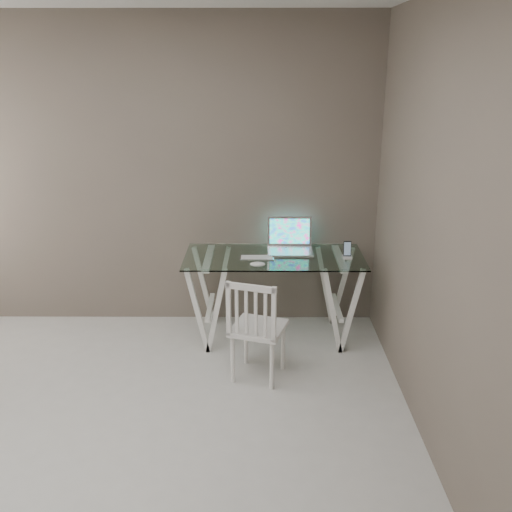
% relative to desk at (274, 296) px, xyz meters
% --- Properties ---
extents(room, '(4.50, 4.52, 2.71)m').
position_rel_desk_xyz_m(room, '(-1.14, -1.83, 1.33)').
color(room, beige).
rests_on(room, ground).
extents(desk, '(1.50, 0.70, 0.75)m').
position_rel_desk_xyz_m(desk, '(0.00, 0.00, 0.00)').
color(desk, silver).
rests_on(desk, ground).
extents(chair, '(0.47, 0.47, 0.82)m').
position_rel_desk_xyz_m(chair, '(-0.15, -0.73, 0.07)').
color(chair, white).
rests_on(chair, ground).
extents(laptop, '(0.39, 0.32, 0.27)m').
position_rel_desk_xyz_m(laptop, '(0.14, 0.17, 0.43)').
color(laptop, silver).
rests_on(laptop, desk).
extents(keyboard, '(0.28, 0.12, 0.01)m').
position_rel_desk_xyz_m(keyboard, '(-0.14, -0.05, 0.37)').
color(keyboard, silver).
rests_on(keyboard, desk).
extents(mouse, '(0.12, 0.07, 0.04)m').
position_rel_desk_xyz_m(mouse, '(-0.14, -0.26, 0.38)').
color(mouse, silver).
rests_on(mouse, desk).
extents(phone_dock, '(0.08, 0.08, 0.14)m').
position_rel_desk_xyz_m(phone_dock, '(0.61, -0.04, 0.40)').
color(phone_dock, white).
rests_on(phone_dock, desk).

